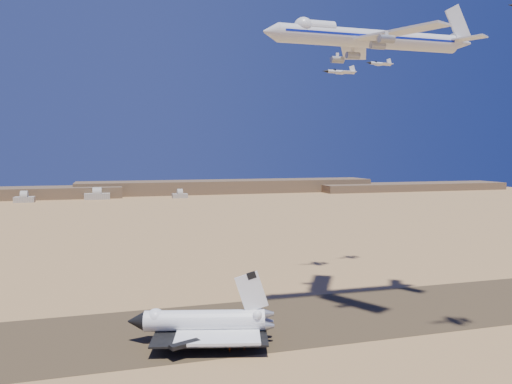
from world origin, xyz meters
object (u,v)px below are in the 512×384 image
object	(u,v)px
shuttle	(203,323)
chase_jet_f	(380,64)
crew_c	(244,347)
carrier_747	(364,38)
crew_b	(230,349)
chase_jet_e	(340,72)
crew_a	(238,346)

from	to	relation	value
shuttle	chase_jet_f	world-z (taller)	chase_jet_f
crew_c	chase_jet_f	xyz separation A→B (m)	(85.18, 74.53, 97.31)
shuttle	carrier_747	world-z (taller)	carrier_747
chase_jet_f	carrier_747	bearing A→B (deg)	-132.02
shuttle	crew_b	distance (m)	12.29
crew_c	chase_jet_f	distance (m)	149.26
crew_b	chase_jet_e	world-z (taller)	chase_jet_e
shuttle	crew_a	xyz separation A→B (m)	(8.63, -8.19, -4.93)
shuttle	carrier_747	size ratio (longest dim) A/B	0.58
shuttle	chase_jet_f	distance (m)	147.73
crew_a	crew_c	distance (m)	2.12
shuttle	crew_b	bearing A→B (deg)	-44.93
crew_a	crew_b	world-z (taller)	crew_b
chase_jet_e	chase_jet_f	xyz separation A→B (m)	(23.70, 7.48, 5.96)
carrier_747	crew_c	world-z (taller)	carrier_747
chase_jet_f	shuttle	bearing A→B (deg)	-153.49
crew_b	crew_c	world-z (taller)	crew_b
chase_jet_f	crew_c	bearing A→B (deg)	-146.53
crew_a	chase_jet_e	distance (m)	128.88
shuttle	crew_b	size ratio (longest dim) A/B	26.59
crew_a	chase_jet_f	xyz separation A→B (m)	(86.69, 73.03, 97.31)
carrier_747	crew_b	size ratio (longest dim) A/B	45.87
crew_b	crew_c	xyz separation A→B (m)	(4.33, -0.04, -0.02)
crew_a	crew_b	xyz separation A→B (m)	(-2.82, -1.46, 0.01)
crew_a	crew_c	world-z (taller)	crew_a
carrier_747	chase_jet_f	distance (m)	71.54
crew_b	chase_jet_f	size ratio (longest dim) A/B	0.12
crew_c	chase_jet_f	bearing A→B (deg)	-113.49
crew_b	crew_c	distance (m)	4.33
crew_a	crew_c	bearing A→B (deg)	-142.23
shuttle	chase_jet_e	xyz separation A→B (m)	(71.62, 57.36, 86.42)
carrier_747	crew_c	size ratio (longest dim) A/B	46.89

